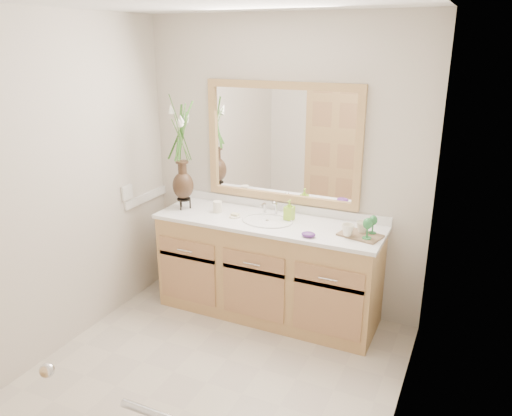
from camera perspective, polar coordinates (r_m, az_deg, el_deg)
The scene contains 20 objects.
floor at distance 3.58m, azimuth -5.63°, elevation -19.24°, with size 2.60×2.60×0.00m, color beige.
wall_back at distance 4.11m, azimuth 3.04°, elevation 4.66°, with size 2.40×0.02×2.40m, color beige.
wall_front at distance 2.10m, azimuth -25.31°, elevation -11.54°, with size 2.40×0.02×2.40m, color beige.
wall_left at distance 3.74m, azimuth -22.31°, elevation 1.83°, with size 0.02×2.60×2.40m, color beige.
wall_right at distance 2.62m, azimuth 16.83°, elevation -4.50°, with size 0.02×2.60×2.40m, color beige.
vanity at distance 4.14m, azimuth 1.35°, elevation -7.02°, with size 1.80×0.55×0.80m.
counter at distance 3.98m, azimuth 1.40°, elevation -1.63°, with size 1.84×0.57×0.03m, color white.
sink at distance 3.97m, azimuth 1.29°, elevation -2.23°, with size 0.38×0.34×0.23m.
mirror at distance 4.05m, azimuth 2.97°, elevation 7.41°, with size 1.32×0.04×0.97m.
switch_plate at distance 4.32m, azimuth -14.53°, elevation 1.74°, with size 0.02×0.12×0.12m, color white.
flower_vase at distance 4.15m, azimuth -8.58°, elevation 7.56°, with size 0.21×0.21×0.85m.
tumbler at distance 4.16m, azimuth -4.41°, elevation 0.15°, with size 0.07×0.07×0.09m, color white.
soap_dish at distance 4.04m, azimuth -2.42°, elevation -0.90°, with size 0.10×0.10×0.03m.
soap_bottle at distance 3.97m, azimuth 3.83°, elevation -0.33°, with size 0.07×0.07×0.15m, color #9BD732.
purple_dish at distance 3.66m, azimuth 6.01°, elevation -3.01°, with size 0.11×0.08×0.04m, color #542777.
tray at distance 3.73m, azimuth 11.83°, elevation -3.07°, with size 0.30×0.20×0.01m, color brown.
mug_left at distance 3.68m, azimuth 10.44°, elevation -2.42°, with size 0.09×0.09×0.09m, color white.
mug_right at distance 3.76m, azimuth 12.05°, elevation -2.08°, with size 0.09×0.08×0.09m, color white.
goblet_front at distance 3.63m, azimuth 12.64°, elevation -1.88°, with size 0.07×0.07×0.15m.
goblet_back at distance 3.74m, azimuth 13.24°, elevation -1.48°, with size 0.06×0.06×0.14m.
Camera 1 is at (1.49, -2.40, 2.20)m, focal length 35.00 mm.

